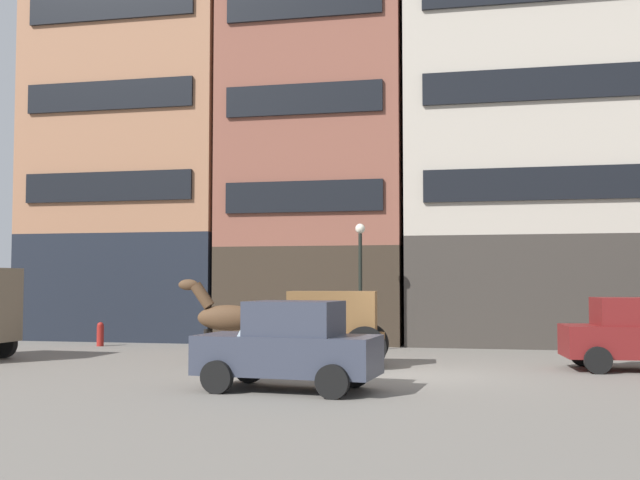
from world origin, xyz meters
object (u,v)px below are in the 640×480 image
(sedan_light, at_px, (289,346))
(cargo_wagon, at_px, (331,323))
(draft_horse, at_px, (224,317))
(streetlamp_curbside, at_px, (360,268))
(sedan_parked_curb, at_px, (638,334))
(fire_hydrant_curbside, at_px, (100,334))

(sedan_light, bearing_deg, cargo_wagon, 89.98)
(draft_horse, xyz_separation_m, streetlamp_curbside, (3.06, 4.56, 1.40))
(sedan_parked_curb, bearing_deg, streetlamp_curbside, 152.70)
(draft_horse, height_order, sedan_parked_curb, draft_horse)
(draft_horse, height_order, streetlamp_curbside, streetlamp_curbside)
(cargo_wagon, xyz_separation_m, sedan_parked_curb, (7.74, 0.61, -0.23))
(cargo_wagon, height_order, sedan_parked_curb, cargo_wagon)
(draft_horse, xyz_separation_m, fire_hydrant_curbside, (-6.07, 4.57, -0.84))
(sedan_light, distance_m, sedan_parked_curb, 9.29)
(sedan_parked_curb, xyz_separation_m, fire_hydrant_curbside, (-16.77, 3.95, -0.49))
(draft_horse, distance_m, sedan_light, 5.41)
(sedan_parked_curb, relative_size, fire_hydrant_curbside, 4.59)
(cargo_wagon, height_order, draft_horse, draft_horse)
(cargo_wagon, distance_m, sedan_parked_curb, 7.77)
(streetlamp_curbside, relative_size, fire_hydrant_curbside, 4.96)
(sedan_light, xyz_separation_m, sedan_parked_curb, (7.75, 5.14, 0.00))
(draft_horse, bearing_deg, sedan_parked_curb, 3.30)
(cargo_wagon, bearing_deg, streetlamp_curbside, 88.67)
(draft_horse, bearing_deg, fire_hydrant_curbside, 143.07)
(sedan_parked_curb, bearing_deg, cargo_wagon, -175.47)
(cargo_wagon, relative_size, streetlamp_curbside, 0.73)
(cargo_wagon, distance_m, draft_horse, 2.95)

